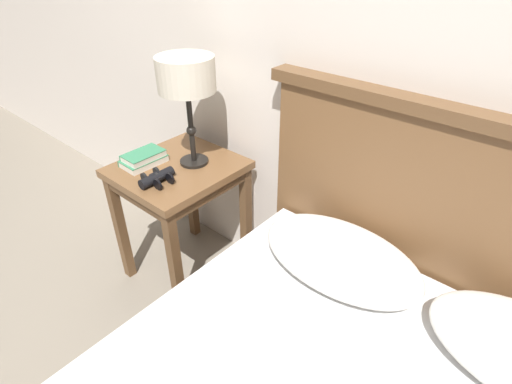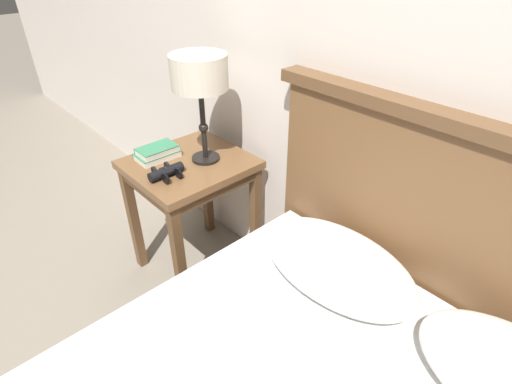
{
  "view_description": "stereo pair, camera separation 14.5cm",
  "coord_description": "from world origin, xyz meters",
  "px_view_note": "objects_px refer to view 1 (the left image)",
  "views": [
    {
      "loc": [
        0.74,
        -0.4,
        1.53
      ],
      "look_at": [
        -0.05,
        0.52,
        0.74
      ],
      "focal_mm": 28.0,
      "sensor_mm": 36.0,
      "label": 1
    },
    {
      "loc": [
        0.84,
        -0.3,
        1.53
      ],
      "look_at": [
        -0.05,
        0.52,
        0.74
      ],
      "focal_mm": 28.0,
      "sensor_mm": 36.0,
      "label": 2
    }
  ],
  "objects_px": {
    "nightstand": "(179,183)",
    "table_lamp": "(186,78)",
    "binoculars_pair": "(157,178)",
    "book_on_nightstand": "(144,161)",
    "book_stacked_on_top": "(143,155)"
  },
  "relations": [
    {
      "from": "table_lamp",
      "to": "binoculars_pair",
      "type": "bearing_deg",
      "value": -86.58
    },
    {
      "from": "book_stacked_on_top",
      "to": "binoculars_pair",
      "type": "height_order",
      "value": "book_stacked_on_top"
    },
    {
      "from": "nightstand",
      "to": "binoculars_pair",
      "type": "xyz_separation_m",
      "value": [
        0.05,
        -0.15,
        0.12
      ]
    },
    {
      "from": "nightstand",
      "to": "book_stacked_on_top",
      "type": "height_order",
      "value": "book_stacked_on_top"
    },
    {
      "from": "book_stacked_on_top",
      "to": "book_on_nightstand",
      "type": "bearing_deg",
      "value": -161.17
    },
    {
      "from": "book_on_nightstand",
      "to": "book_stacked_on_top",
      "type": "relative_size",
      "value": 1.1
    },
    {
      "from": "nightstand",
      "to": "table_lamp",
      "type": "bearing_deg",
      "value": 61.48
    },
    {
      "from": "book_on_nightstand",
      "to": "binoculars_pair",
      "type": "height_order",
      "value": "binoculars_pair"
    },
    {
      "from": "book_on_nightstand",
      "to": "binoculars_pair",
      "type": "bearing_deg",
      "value": -18.55
    },
    {
      "from": "nightstand",
      "to": "table_lamp",
      "type": "distance_m",
      "value": 0.49
    },
    {
      "from": "book_on_nightstand",
      "to": "table_lamp",
      "type": "bearing_deg",
      "value": 43.86
    },
    {
      "from": "nightstand",
      "to": "table_lamp",
      "type": "xyz_separation_m",
      "value": [
        0.04,
        0.07,
        0.49
      ]
    },
    {
      "from": "book_stacked_on_top",
      "to": "binoculars_pair",
      "type": "distance_m",
      "value": 0.19
    },
    {
      "from": "table_lamp",
      "to": "binoculars_pair",
      "type": "distance_m",
      "value": 0.43
    },
    {
      "from": "book_on_nightstand",
      "to": "book_stacked_on_top",
      "type": "height_order",
      "value": "book_stacked_on_top"
    }
  ]
}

